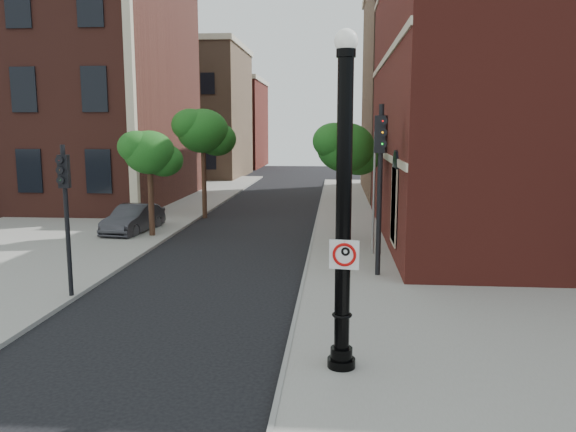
# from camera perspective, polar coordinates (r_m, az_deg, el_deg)

# --- Properties ---
(ground) EXTENTS (120.00, 120.00, 0.00)m
(ground) POSITION_cam_1_polar(r_m,az_deg,el_deg) (11.41, -11.07, -15.04)
(ground) COLOR black
(ground) RESTS_ON ground
(sidewalk_right) EXTENTS (8.00, 60.00, 0.12)m
(sidewalk_right) POSITION_cam_1_polar(r_m,az_deg,el_deg) (20.74, 13.19, -4.01)
(sidewalk_right) COLOR gray
(sidewalk_right) RESTS_ON ground
(sidewalk_left) EXTENTS (10.00, 50.00, 0.12)m
(sidewalk_left) POSITION_cam_1_polar(r_m,az_deg,el_deg) (30.81, -18.03, -0.05)
(sidewalk_left) COLOR gray
(sidewalk_left) RESTS_ON ground
(curb_edge) EXTENTS (0.10, 60.00, 0.14)m
(curb_edge) POSITION_cam_1_polar(r_m,az_deg,el_deg) (20.54, 2.19, -3.87)
(curb_edge) COLOR gray
(curb_edge) RESTS_ON ground
(victorian_building) EXTENTS (18.60, 14.60, 17.95)m
(victorian_building) POSITION_cam_1_polar(r_m,az_deg,el_deg) (39.15, -24.92, 14.14)
(victorian_building) COLOR #5B2A21
(victorian_building) RESTS_ON ground
(bg_building_tan_a) EXTENTS (12.00, 12.00, 12.00)m
(bg_building_tan_a) POSITION_cam_1_polar(r_m,az_deg,el_deg) (56.07, -10.75, 10.13)
(bg_building_tan_a) COLOR brown
(bg_building_tan_a) RESTS_ON ground
(bg_building_red) EXTENTS (12.00, 12.00, 10.00)m
(bg_building_red) POSITION_cam_1_polar(r_m,az_deg,el_deg) (69.65, -7.60, 9.10)
(bg_building_red) COLOR maroon
(bg_building_red) RESTS_ON ground
(bg_building_tan_b) EXTENTS (22.00, 14.00, 14.00)m
(bg_building_tan_b) POSITION_cam_1_polar(r_m,az_deg,el_deg) (42.15, 23.39, 11.41)
(bg_building_tan_b) COLOR brown
(bg_building_tan_b) RESTS_ON ground
(lamppost) EXTENTS (0.53, 0.53, 6.31)m
(lamppost) POSITION_cam_1_polar(r_m,az_deg,el_deg) (10.28, 5.65, -0.57)
(lamppost) COLOR black
(lamppost) RESTS_ON ground
(no_parking_sign) EXTENTS (0.54, 0.11, 0.54)m
(no_parking_sign) POSITION_cam_1_polar(r_m,az_deg,el_deg) (10.23, 5.74, -3.90)
(no_parking_sign) COLOR white
(no_parking_sign) RESTS_ON ground
(parked_car) EXTENTS (1.76, 4.02, 1.28)m
(parked_car) POSITION_cam_1_polar(r_m,az_deg,el_deg) (25.71, -15.43, -0.31)
(parked_car) COLOR #2E2D32
(parked_car) RESTS_ON ground
(traffic_signal_left) EXTENTS (0.29, 0.36, 4.18)m
(traffic_signal_left) POSITION_cam_1_polar(r_m,az_deg,el_deg) (15.93, -21.70, 1.84)
(traffic_signal_left) COLOR black
(traffic_signal_left) RESTS_ON ground
(traffic_signal_right) EXTENTS (0.41, 0.47, 5.32)m
(traffic_signal_right) POSITION_cam_1_polar(r_m,az_deg,el_deg) (17.14, 9.38, 5.36)
(traffic_signal_right) COLOR black
(traffic_signal_right) RESTS_ON ground
(utility_pole) EXTENTS (0.09, 0.09, 4.48)m
(utility_pole) POSITION_cam_1_polar(r_m,az_deg,el_deg) (20.28, 8.72, 2.09)
(utility_pole) COLOR #999999
(utility_pole) RESTS_ON ground
(street_tree_a) EXTENTS (2.51, 2.27, 4.52)m
(street_tree_a) POSITION_cam_1_polar(r_m,az_deg,el_deg) (24.16, -13.82, 6.16)
(street_tree_a) COLOR #382116
(street_tree_a) RESTS_ON ground
(street_tree_b) EXTENTS (3.11, 2.81, 5.60)m
(street_tree_b) POSITION_cam_1_polar(r_m,az_deg,el_deg) (29.19, -8.55, 8.42)
(street_tree_b) COLOR #382116
(street_tree_b) RESTS_ON ground
(street_tree_c) EXTENTS (2.68, 2.42, 4.83)m
(street_tree_c) POSITION_cam_1_polar(r_m,az_deg,el_deg) (22.18, 5.98, 6.78)
(street_tree_c) COLOR #382116
(street_tree_c) RESTS_ON ground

